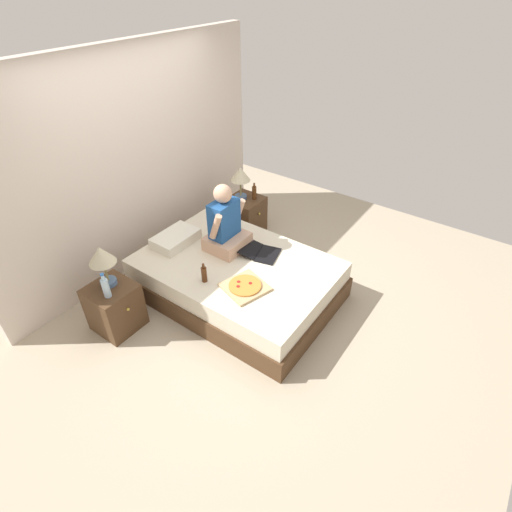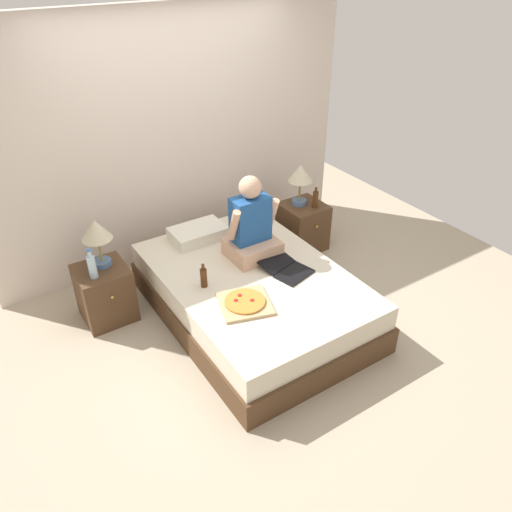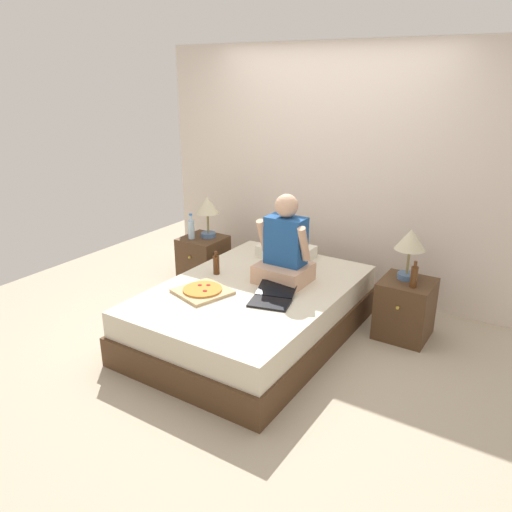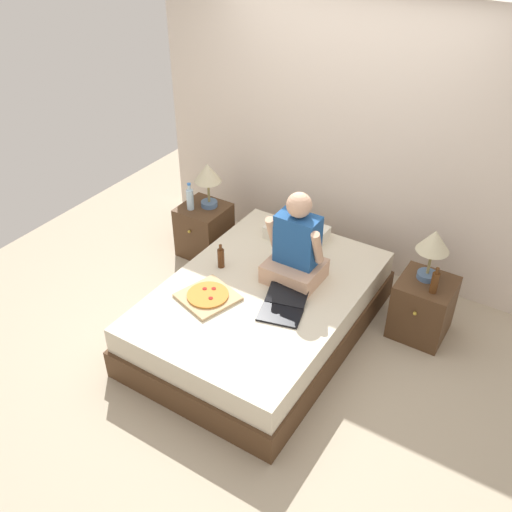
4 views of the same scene
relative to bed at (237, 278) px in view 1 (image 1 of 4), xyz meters
name	(u,v)px [view 1 (image 1 of 4)]	position (x,y,z in m)	size (l,w,h in m)	color
ground_plane	(238,294)	(0.00, 0.00, -0.23)	(5.88, 5.88, 0.00)	tan
wall_back	(135,163)	(0.00, 1.43, 1.02)	(3.88, 0.12, 2.50)	beige
bed	(237,278)	(0.00, 0.00, 0.00)	(1.48, 2.14, 0.47)	#4C331E
nightstand_left	(115,307)	(-1.12, 0.72, 0.03)	(0.44, 0.47, 0.52)	#4C331E
lamp_on_left_nightstand	(102,258)	(-1.08, 0.77, 0.62)	(0.26, 0.26, 0.45)	#4C6B93
water_bottle	(106,287)	(-1.20, 0.63, 0.40)	(0.07, 0.07, 0.28)	silver
nightstand_right	(246,215)	(1.12, 0.72, 0.03)	(0.44, 0.47, 0.52)	#4C331E
lamp_on_right_nightstand	(240,176)	(1.09, 0.77, 0.62)	(0.26, 0.26, 0.45)	#4C6B93
beer_bottle	(254,192)	(1.19, 0.62, 0.39)	(0.06, 0.06, 0.23)	#512D14
pillow	(176,239)	(-0.12, 0.79, 0.30)	(0.52, 0.34, 0.12)	silver
person_seated	(226,226)	(0.16, 0.26, 0.53)	(0.47, 0.40, 0.78)	tan
laptop	(262,253)	(0.28, -0.15, 0.26)	(0.41, 0.48, 0.07)	black
pizza_box	(245,286)	(-0.29, -0.34, 0.26)	(0.50, 0.50, 0.05)	tan
beer_bottle_on_bed	(204,274)	(-0.44, 0.07, 0.33)	(0.06, 0.06, 0.22)	#4C2811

